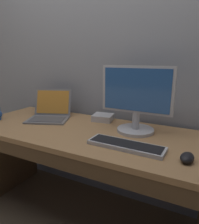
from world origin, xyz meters
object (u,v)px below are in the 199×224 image
object	(u,v)px
laptop_space_gray	(50,112)
computer_mouse	(187,158)
external_monitor	(136,102)
wired_keyboard	(126,145)
external_drive_box	(103,117)

from	to	relation	value
laptop_space_gray	computer_mouse	world-z (taller)	laptop_space_gray
external_monitor	wired_keyboard	xyz separation A→B (m)	(0.03, -0.26, -0.20)
wired_keyboard	computer_mouse	bearing A→B (deg)	-3.92
laptop_space_gray	computer_mouse	bearing A→B (deg)	-14.67
laptop_space_gray	external_monitor	distance (m)	0.74
laptop_space_gray	computer_mouse	distance (m)	1.11
external_drive_box	laptop_space_gray	bearing A→B (deg)	-160.65
wired_keyboard	computer_mouse	xyz separation A→B (m)	(0.32, -0.02, 0.01)
external_monitor	wired_keyboard	distance (m)	0.33
laptop_space_gray	computer_mouse	size ratio (longest dim) A/B	3.98
external_monitor	computer_mouse	size ratio (longest dim) A/B	4.64
computer_mouse	external_monitor	bearing A→B (deg)	147.04
laptop_space_gray	external_monitor	bearing A→B (deg)	0.32
external_monitor	external_drive_box	size ratio (longest dim) A/B	3.11
laptop_space_gray	external_drive_box	xyz separation A→B (m)	(0.41, 0.14, -0.03)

